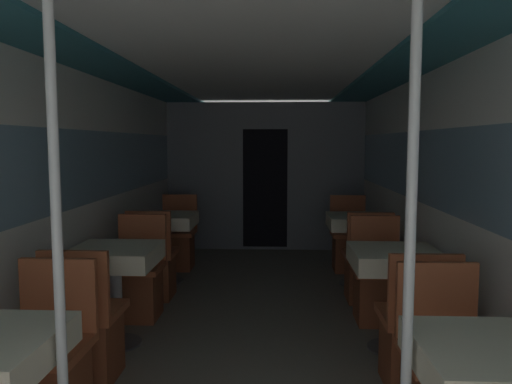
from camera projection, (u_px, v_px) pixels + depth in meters
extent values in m
cube|color=silver|center=(71.00, 205.00, 3.92)|extent=(0.05, 8.36, 2.13)
cube|color=#7A9EB7|center=(71.00, 169.00, 3.89)|extent=(0.03, 7.69, 0.62)
cube|color=silver|center=(444.00, 207.00, 3.80)|extent=(0.05, 8.36, 2.13)
cube|color=#7A9EB7|center=(443.00, 170.00, 3.77)|extent=(0.03, 7.69, 0.62)
cube|color=silver|center=(254.00, 59.00, 3.75)|extent=(2.89, 8.36, 0.04)
cube|color=#2D707F|center=(99.00, 65.00, 3.81)|extent=(0.52, 8.03, 0.03)
cube|color=#2D707F|center=(413.00, 63.00, 3.70)|extent=(0.52, 8.03, 0.03)
cube|color=slate|center=(265.00, 177.00, 7.21)|extent=(2.83, 0.08, 2.13)
cube|color=black|center=(265.00, 189.00, 7.18)|extent=(0.64, 0.01, 1.70)
cube|color=#B25633|center=(44.00, 350.00, 2.64)|extent=(0.43, 0.43, 0.05)
cube|color=#B25633|center=(59.00, 295.00, 2.81)|extent=(0.43, 0.04, 0.42)
cylinder|color=silver|center=(58.00, 264.00, 1.99)|extent=(0.04, 0.04, 2.13)
cylinder|color=#4C4C51|center=(117.00, 343.00, 3.85)|extent=(0.37, 0.37, 0.01)
cylinder|color=#B7B7BC|center=(116.00, 296.00, 3.81)|extent=(0.09, 0.09, 0.72)
cube|color=#93704C|center=(115.00, 249.00, 3.78)|extent=(0.59, 0.59, 0.02)
cube|color=beige|center=(115.00, 256.00, 3.78)|extent=(0.63, 0.63, 0.14)
cube|color=brown|center=(88.00, 348.00, 3.26)|extent=(0.37, 0.37, 0.43)
cube|color=#B25633|center=(87.00, 312.00, 3.23)|extent=(0.43, 0.43, 0.05)
cube|color=#B25633|center=(73.00, 285.00, 3.01)|extent=(0.43, 0.04, 0.42)
cube|color=brown|center=(138.00, 294.00, 4.40)|extent=(0.37, 0.37, 0.43)
cube|color=#B25633|center=(137.00, 268.00, 4.38)|extent=(0.43, 0.43, 0.05)
cube|color=#B25633|center=(142.00, 237.00, 4.55)|extent=(0.43, 0.04, 0.42)
cylinder|color=#4C4C51|center=(167.00, 281.00, 5.59)|extent=(0.37, 0.37, 0.01)
cylinder|color=#B7B7BC|center=(167.00, 248.00, 5.55)|extent=(0.09, 0.09, 0.72)
cube|color=#93704C|center=(166.00, 215.00, 5.51)|extent=(0.59, 0.59, 0.02)
cube|color=beige|center=(166.00, 220.00, 5.52)|extent=(0.63, 0.63, 0.14)
cube|color=brown|center=(154.00, 276.00, 4.99)|extent=(0.37, 0.37, 0.43)
cube|color=#B25633|center=(154.00, 253.00, 4.97)|extent=(0.43, 0.43, 0.05)
cube|color=#B25633|center=(148.00, 233.00, 4.75)|extent=(0.43, 0.04, 0.42)
cube|color=brown|center=(177.00, 252.00, 6.14)|extent=(0.37, 0.37, 0.43)
cube|color=#B25633|center=(177.00, 232.00, 6.12)|extent=(0.43, 0.43, 0.05)
cube|color=#B25633|center=(180.00, 211.00, 6.29)|extent=(0.43, 0.04, 0.42)
cube|color=#93704C|center=(499.00, 348.00, 1.95)|extent=(0.59, 0.59, 0.02)
cube|color=beige|center=(499.00, 361.00, 1.95)|extent=(0.63, 0.63, 0.14)
cube|color=#B25633|center=(447.00, 357.00, 2.55)|extent=(0.43, 0.43, 0.05)
cube|color=#B25633|center=(436.00, 300.00, 2.72)|extent=(0.43, 0.04, 0.42)
cylinder|color=silver|center=(409.00, 268.00, 1.93)|extent=(0.04, 0.04, 2.13)
cylinder|color=#4C4C51|center=(392.00, 348.00, 3.76)|extent=(0.37, 0.37, 0.01)
cylinder|color=#B7B7BC|center=(394.00, 300.00, 3.72)|extent=(0.09, 0.09, 0.72)
cube|color=#93704C|center=(395.00, 251.00, 3.68)|extent=(0.59, 0.59, 0.02)
cube|color=beige|center=(395.00, 259.00, 3.69)|extent=(0.63, 0.63, 0.14)
cube|color=brown|center=(414.00, 353.00, 3.16)|extent=(0.37, 0.37, 0.43)
cube|color=#B25633|center=(415.00, 317.00, 3.14)|extent=(0.43, 0.43, 0.05)
cube|color=#B25633|center=(425.00, 289.00, 2.92)|extent=(0.43, 0.04, 0.42)
cube|color=brown|center=(378.00, 298.00, 4.31)|extent=(0.37, 0.37, 0.43)
cube|color=#B25633|center=(378.00, 270.00, 4.29)|extent=(0.43, 0.43, 0.05)
cube|color=#B25633|center=(375.00, 239.00, 4.46)|extent=(0.43, 0.04, 0.42)
cylinder|color=#4C4C51|center=(356.00, 283.00, 5.49)|extent=(0.37, 0.37, 0.01)
cylinder|color=#B7B7BC|center=(357.00, 250.00, 5.46)|extent=(0.09, 0.09, 0.72)
cube|color=#93704C|center=(357.00, 217.00, 5.42)|extent=(0.59, 0.59, 0.02)
cube|color=beige|center=(357.00, 222.00, 5.43)|extent=(0.63, 0.63, 0.14)
cube|color=brown|center=(366.00, 279.00, 4.90)|extent=(0.37, 0.37, 0.43)
cube|color=#B25633|center=(366.00, 255.00, 4.88)|extent=(0.43, 0.43, 0.05)
cube|color=#B25633|center=(370.00, 235.00, 4.66)|extent=(0.43, 0.04, 0.42)
cube|color=brown|center=(349.00, 253.00, 6.05)|extent=(0.37, 0.37, 0.43)
cube|color=#B25633|center=(349.00, 234.00, 6.02)|extent=(0.43, 0.43, 0.05)
cube|color=#B25633|center=(348.00, 212.00, 6.20)|extent=(0.43, 0.04, 0.42)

